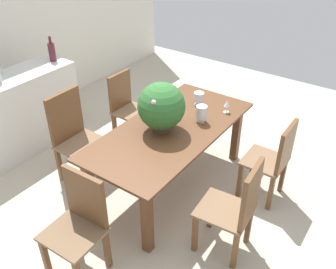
{
  "coord_description": "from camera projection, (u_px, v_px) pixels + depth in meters",
  "views": [
    {
      "loc": [
        -2.61,
        -1.89,
        2.73
      ],
      "look_at": [
        0.03,
        -0.03,
        0.63
      ],
      "focal_mm": 39.69,
      "sensor_mm": 36.0,
      "label": 1
    }
  ],
  "objects": [
    {
      "name": "chair_far_left",
      "position": [
        74.0,
        133.0,
        4.03
      ],
      "size": [
        0.48,
        0.47,
        1.01
      ],
      "rotation": [
        0.0,
        0.0,
        0.01
      ],
      "color": "brown",
      "rests_on": "ground"
    },
    {
      "name": "dining_table",
      "position": [
        171.0,
        138.0,
        3.81
      ],
      "size": [
        1.94,
        0.92,
        0.74
      ],
      "color": "brown",
      "rests_on": "ground"
    },
    {
      "name": "chair_head_end",
      "position": [
        80.0,
        220.0,
        2.99
      ],
      "size": [
        0.43,
        0.46,
        0.94
      ],
      "rotation": [
        0.0,
        0.0,
        -1.53
      ],
      "color": "brown",
      "rests_on": "ground"
    },
    {
      "name": "wine_glass",
      "position": [
        227.0,
        104.0,
        3.97
      ],
      "size": [
        0.06,
        0.06,
        0.15
      ],
      "color": "silver",
      "rests_on": "dining_table"
    },
    {
      "name": "crystal_vase_left",
      "position": [
        199.0,
        98.0,
        4.11
      ],
      "size": [
        0.11,
        0.11,
        0.15
      ],
      "color": "silver",
      "rests_on": "dining_table"
    },
    {
      "name": "chair_near_right",
      "position": [
        274.0,
        158.0,
        3.71
      ],
      "size": [
        0.42,
        0.41,
        0.91
      ],
      "rotation": [
        0.0,
        0.0,
        3.15
      ],
      "color": "brown",
      "rests_on": "ground"
    },
    {
      "name": "chair_near_left",
      "position": [
        236.0,
        207.0,
        3.1
      ],
      "size": [
        0.44,
        0.48,
        0.98
      ],
      "rotation": [
        0.0,
        0.0,
        3.23
      ],
      "color": "brown",
      "rests_on": "ground"
    },
    {
      "name": "crystal_vase_center_near",
      "position": [
        202.0,
        113.0,
        3.79
      ],
      "size": [
        0.12,
        0.12,
        0.18
      ],
      "color": "silver",
      "rests_on": "dining_table"
    },
    {
      "name": "flower_centerpiece",
      "position": [
        161.0,
        107.0,
        3.57
      ],
      "size": [
        0.47,
        0.47,
        0.51
      ],
      "color": "#4C3828",
      "rests_on": "dining_table"
    },
    {
      "name": "kitchen_counter",
      "position": [
        20.0,
        113.0,
        4.53
      ],
      "size": [
        1.47,
        0.53,
        0.97
      ],
      "primitive_type": "cube",
      "color": "silver",
      "rests_on": "ground"
    },
    {
      "name": "ground_plane",
      "position": [
        165.0,
        182.0,
        4.19
      ],
      "size": [
        7.04,
        7.04,
        0.0
      ],
      "primitive_type": "plane",
      "color": "#BCB29E"
    },
    {
      "name": "chair_far_right",
      "position": [
        128.0,
        106.0,
        4.65
      ],
      "size": [
        0.41,
        0.47,
        0.91
      ],
      "rotation": [
        0.0,
        0.0,
        -0.01
      ],
      "color": "brown",
      "rests_on": "ground"
    },
    {
      "name": "wine_bottle_amber",
      "position": [
        52.0,
        51.0,
        4.6
      ],
      "size": [
        0.08,
        0.08,
        0.31
      ],
      "color": "#511E28",
      "rests_on": "kitchen_counter"
    }
  ]
}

